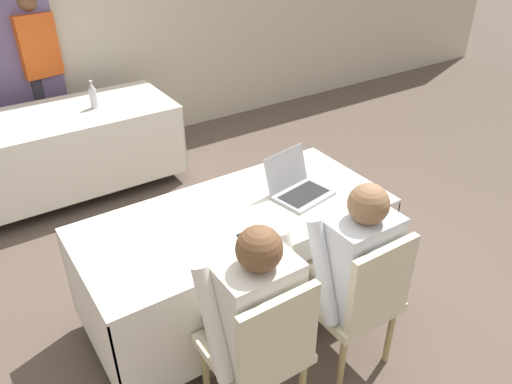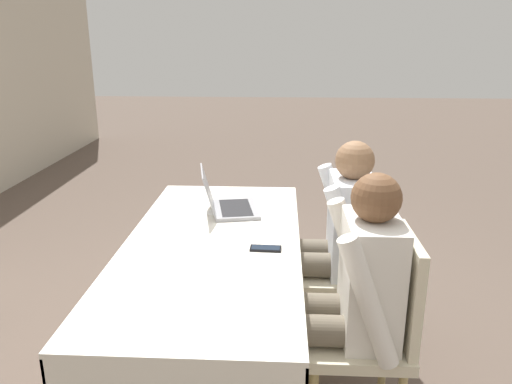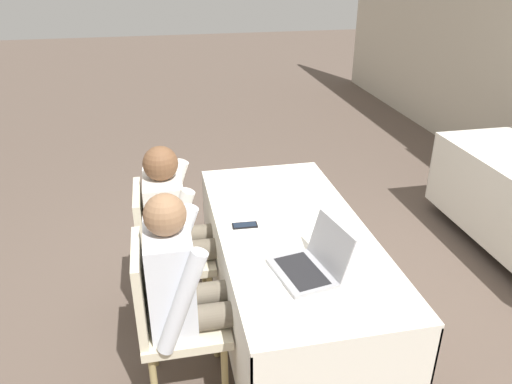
{
  "view_description": "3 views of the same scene",
  "coord_description": "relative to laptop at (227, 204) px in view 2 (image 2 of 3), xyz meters",
  "views": [
    {
      "loc": [
        -1.21,
        -2.03,
        2.32
      ],
      "look_at": [
        0.0,
        -0.21,
        0.98
      ],
      "focal_mm": 35.0,
      "sensor_mm": 36.0,
      "label": 1
    },
    {
      "loc": [
        -2.18,
        -0.32,
        1.67
      ],
      "look_at": [
        0.0,
        -0.21,
        0.98
      ],
      "focal_mm": 35.0,
      "sensor_mm": 36.0,
      "label": 2
    },
    {
      "loc": [
        2.34,
        -0.69,
        2.15
      ],
      "look_at": [
        0.0,
        -0.21,
        0.98
      ],
      "focal_mm": 35.0,
      "sensor_mm": 36.0,
      "label": 3
    }
  ],
  "objects": [
    {
      "name": "ground_plane",
      "position": [
        -0.42,
        0.03,
        -0.78
      ],
      "size": [
        24.0,
        24.0,
        0.0
      ],
      "primitive_type": "plane",
      "color": "brown"
    },
    {
      "name": "conference_table_near",
      "position": [
        -0.42,
        0.03,
        -0.22
      ],
      "size": [
        1.8,
        0.83,
        0.73
      ],
      "color": "white",
      "rests_on": "ground_plane"
    },
    {
      "name": "laptop",
      "position": [
        0.0,
        0.0,
        0.0
      ],
      "size": [
        0.38,
        0.36,
        0.24
      ],
      "rotation": [
        0.0,
        0.0,
        0.19
      ],
      "color": "#99999E",
      "rests_on": "conference_table_near"
    },
    {
      "name": "cell_phone",
      "position": [
        -0.51,
        -0.23,
        -0.04
      ],
      "size": [
        0.07,
        0.15,
        0.01
      ],
      "rotation": [
        0.0,
        0.0,
        -0.04
      ],
      "color": "black",
      "rests_on": "conference_table_near"
    },
    {
      "name": "paper_beside_laptop",
      "position": [
        -0.01,
        -0.05,
        -0.05
      ],
      "size": [
        0.31,
        0.36,
        0.0
      ],
      "rotation": [
        0.0,
        0.0,
        -0.41
      ],
      "color": "white",
      "rests_on": "conference_table_near"
    },
    {
      "name": "chair_near_left",
      "position": [
        -0.73,
        -0.69,
        -0.28
      ],
      "size": [
        0.44,
        0.44,
        0.9
      ],
      "rotation": [
        0.0,
        0.0,
        3.14
      ],
      "color": "tan",
      "rests_on": "ground_plane"
    },
    {
      "name": "chair_near_right",
      "position": [
        -0.12,
        -0.69,
        -0.28
      ],
      "size": [
        0.44,
        0.44,
        0.9
      ],
      "rotation": [
        0.0,
        0.0,
        3.14
      ],
      "color": "tan",
      "rests_on": "ground_plane"
    },
    {
      "name": "person_checkered_shirt",
      "position": [
        -0.73,
        -0.59,
        -0.12
      ],
      "size": [
        0.5,
        0.52,
        1.16
      ],
      "rotation": [
        0.0,
        0.0,
        3.14
      ],
      "color": "#665B4C",
      "rests_on": "ground_plane"
    },
    {
      "name": "person_white_shirt",
      "position": [
        -0.12,
        -0.59,
        -0.12
      ],
      "size": [
        0.5,
        0.52,
        1.16
      ],
      "rotation": [
        0.0,
        0.0,
        3.14
      ],
      "color": "#665B4C",
      "rests_on": "ground_plane"
    }
  ]
}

